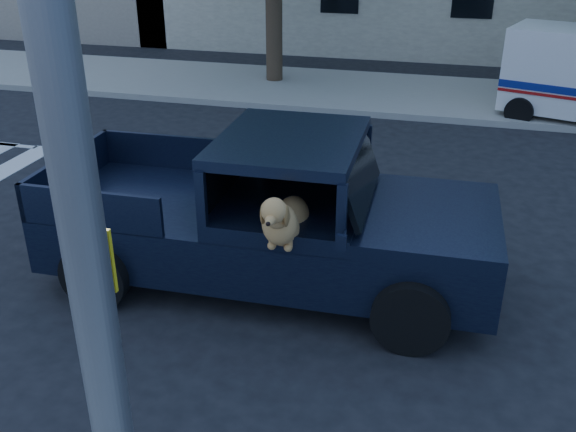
{
  "coord_description": "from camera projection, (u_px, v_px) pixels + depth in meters",
  "views": [
    {
      "loc": [
        0.86,
        -7.08,
        4.31
      ],
      "look_at": [
        -0.87,
        -0.64,
        1.13
      ],
      "focal_mm": 40.0,
      "sensor_mm": 36.0,
      "label": 1
    }
  ],
  "objects": [
    {
      "name": "pickup_truck",
      "position": [
        262.0,
        233.0,
        8.02
      ],
      "size": [
        5.51,
        2.83,
        1.95
      ],
      "rotation": [
        0.0,
        0.0,
        0.02
      ],
      "color": "black",
      "rests_on": "ground"
    },
    {
      "name": "lane_stripes",
      "position": [
        516.0,
        195.0,
        10.72
      ],
      "size": [
        21.6,
        0.14,
        0.01
      ],
      "primitive_type": null,
      "color": "silver",
      "rests_on": "ground"
    },
    {
      "name": "ground",
      "position": [
        366.0,
        282.0,
        8.23
      ],
      "size": [
        120.0,
        120.0,
        0.0
      ],
      "primitive_type": "plane",
      "color": "black",
      "rests_on": "ground"
    },
    {
      "name": "far_sidewalk",
      "position": [
        422.0,
        96.0,
        16.22
      ],
      "size": [
        60.0,
        4.0,
        0.15
      ],
      "primitive_type": "cube",
      "color": "gray",
      "rests_on": "ground"
    }
  ]
}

